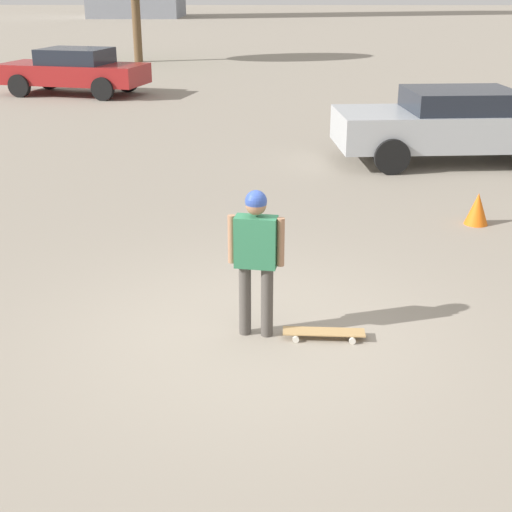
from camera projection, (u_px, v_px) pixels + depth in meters
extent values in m
plane|color=gray|center=(256.00, 334.00, 7.51)|extent=(220.00, 220.00, 0.00)
cylinder|color=#4C4742|center=(245.00, 300.00, 7.39)|extent=(0.13, 0.13, 0.77)
cylinder|color=#4C4742|center=(267.00, 302.00, 7.35)|extent=(0.13, 0.13, 0.77)
cube|color=#2D724C|center=(256.00, 242.00, 7.13)|extent=(0.45, 0.27, 0.53)
cylinder|color=#9E7051|center=(232.00, 239.00, 7.17)|extent=(0.08, 0.08, 0.50)
cylinder|color=#9E7051|center=(281.00, 242.00, 7.09)|extent=(0.08, 0.08, 0.50)
sphere|color=#9E7051|center=(256.00, 205.00, 6.99)|extent=(0.21, 0.21, 0.21)
sphere|color=#2D4799|center=(256.00, 201.00, 6.98)|extent=(0.22, 0.22, 0.22)
cube|color=tan|center=(324.00, 332.00, 7.39)|extent=(0.86, 0.23, 0.01)
cylinder|color=silver|center=(296.00, 339.00, 7.32)|extent=(0.07, 0.03, 0.07)
cylinder|color=silver|center=(296.00, 330.00, 7.52)|extent=(0.07, 0.03, 0.07)
cylinder|color=silver|center=(352.00, 341.00, 7.29)|extent=(0.07, 0.03, 0.07)
cylinder|color=silver|center=(351.00, 331.00, 7.49)|extent=(0.07, 0.03, 0.07)
cube|color=#ADB2B7|center=(452.00, 128.00, 14.44)|extent=(4.81, 2.26, 0.70)
cube|color=#1E232D|center=(460.00, 100.00, 14.24)|extent=(2.23, 1.87, 0.42)
cylinder|color=black|center=(392.00, 157.00, 13.59)|extent=(0.70, 0.25, 0.69)
cylinder|color=black|center=(371.00, 136.00, 15.36)|extent=(0.70, 0.25, 0.69)
cylinder|color=black|center=(502.00, 135.00, 15.53)|extent=(0.70, 0.25, 0.69)
cube|color=maroon|center=(74.00, 74.00, 23.07)|extent=(4.96, 2.89, 0.63)
cube|color=#1E232D|center=(75.00, 56.00, 22.85)|extent=(2.43, 2.12, 0.48)
cylinder|color=black|center=(19.00, 86.00, 22.67)|extent=(0.74, 0.36, 0.71)
cylinder|color=black|center=(49.00, 78.00, 24.36)|extent=(0.74, 0.36, 0.71)
cylinder|color=black|center=(103.00, 89.00, 22.01)|extent=(0.74, 0.36, 0.71)
cylinder|color=black|center=(127.00, 81.00, 23.70)|extent=(0.74, 0.36, 0.71)
cylinder|color=brown|center=(136.00, 21.00, 32.16)|extent=(0.39, 0.39, 3.55)
cone|color=orange|center=(477.00, 209.00, 10.81)|extent=(0.36, 0.36, 0.49)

